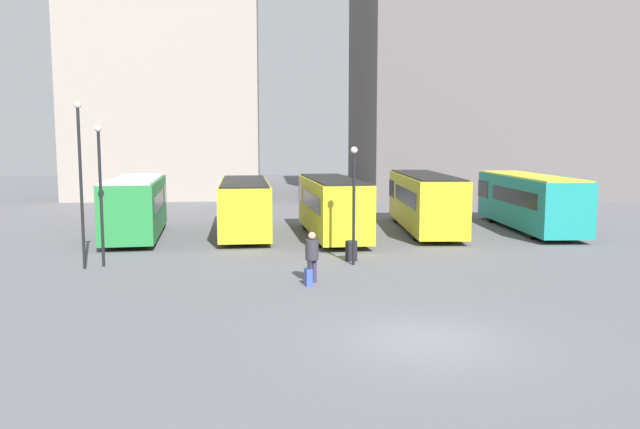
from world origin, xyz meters
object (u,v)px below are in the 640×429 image
Objects in this scene: bus_2 at (332,205)px; bus_3 at (424,200)px; bus_0 at (136,205)px; lamp_post_2 at (354,195)px; traveler at (312,253)px; bus_1 at (244,205)px; lamp_post_1 at (81,173)px; bus_4 at (528,200)px; trash_bin at (351,251)px; suitcase at (308,277)px; lamp_post_0 at (100,184)px.

bus_3 reaches higher than bus_2.
lamp_post_2 reaches higher than bus_0.
traveler is (8.53, -11.45, -0.61)m from bus_0.
lamp_post_1 reaches higher than bus_1.
bus_0 is at bearing 96.76° from bus_1.
lamp_post_2 is (0.10, -7.63, 1.22)m from bus_2.
bus_0 is 10.40m from bus_2.
lamp_post_2 is at bearing 132.17° from bus_4.
bus_3 is 10.31m from trash_bin.
lamp_post_1 reaches higher than lamp_post_2.
bus_2 is 0.87× the size of bus_4.
bus_2 is at bearing -111.32° from bus_1.
bus_2 reaches higher than trash_bin.
lamp_post_2 is 2.66m from trash_bin.
trash_bin is (1.99, 4.02, -0.67)m from traveler.
lamp_post_2 is at bearing -42.88° from traveler.
bus_4 reaches higher than bus_2.
bus_0 is at bearing 144.75° from trash_bin.
bus_0 is 0.82× the size of bus_3.
trash_bin is (2.15, 4.51, 0.11)m from suitcase.
lamp_post_2 is at bearing -154.82° from bus_1.
trash_bin is (10.27, 0.38, -2.94)m from lamp_post_0.
bus_4 is 1.96× the size of lamp_post_0.
bus_3 is (15.88, 1.28, 0.05)m from bus_0.
lamp_post_2 is (10.48, -8.36, 1.21)m from bus_0.
traveler is 0.28× the size of lamp_post_1.
bus_0 is at bearing 95.53° from bus_4.
bus_1 is at bearing 57.97° from lamp_post_0.
bus_2 is 1.72× the size of lamp_post_0.
suitcase is (-2.01, -11.21, -1.39)m from bus_2.
lamp_post_0 is 6.74× the size of trash_bin.
lamp_post_1 reaches higher than bus_0.
suitcase is 0.18× the size of lamp_post_2.
traveler is (-1.85, -10.72, -0.60)m from bus_2.
bus_0 is 1.93× the size of lamp_post_2.
bus_2 is at bearing 90.78° from lamp_post_2.
lamp_post_0 is at bearing -177.89° from trash_bin.
bus_1 is at bearing 56.39° from lamp_post_1.
lamp_post_0 is at bearing 176.73° from bus_0.
lamp_post_0 is (-21.71, -8.90, 1.65)m from bus_4.
bus_3 is (5.51, 2.01, 0.05)m from bus_2.
suitcase is at bearing 151.06° from traveler.
bus_2 is 11.02× the size of suitcase.
bus_1 is at bearing 93.37° from bus_4.
bus_0 reaches higher than traveler.
lamp_post_2 is at bearing -133.65° from bus_0.
bus_3 is 15.27m from suitcase.
suitcase is 1.05× the size of trash_bin.
bus_3 is 1.01× the size of bus_4.
bus_4 is 23.52m from lamp_post_0.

